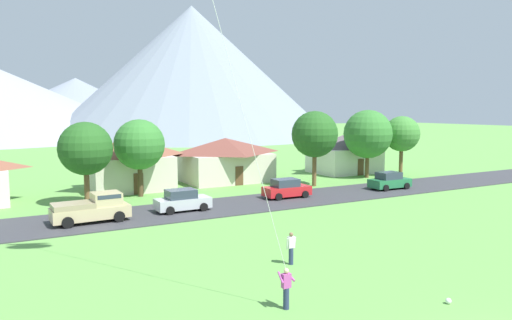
{
  "coord_description": "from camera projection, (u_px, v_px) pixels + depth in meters",
  "views": [
    {
      "loc": [
        -14.59,
        -8.25,
        7.94
      ],
      "look_at": [
        0.35,
        19.0,
        4.59
      ],
      "focal_mm": 33.39,
      "sensor_mm": 36.0,
      "label": 1
    }
  ],
  "objects": [
    {
      "name": "watcher_person",
      "position": [
        291.0,
        248.0,
        24.3
      ],
      "size": [
        0.56,
        0.24,
        1.68
      ],
      "color": "navy",
      "rests_on": "ground"
    },
    {
      "name": "parked_car_silver_mid_east",
      "position": [
        182.0,
        201.0,
        36.78
      ],
      "size": [
        4.22,
        2.11,
        1.68
      ],
      "color": "#B7BCC1",
      "rests_on": "road_strip"
    },
    {
      "name": "house_rightmost",
      "position": [
        225.0,
        159.0,
        52.28
      ],
      "size": [
        9.76,
        7.33,
        4.77
      ],
      "color": "beige",
      "rests_on": "ground"
    },
    {
      "name": "house_right_center",
      "position": [
        345.0,
        153.0,
        59.37
      ],
      "size": [
        8.34,
        6.56,
        4.79
      ],
      "color": "silver",
      "rests_on": "ground"
    },
    {
      "name": "road_strip",
      "position": [
        208.0,
        208.0,
        38.02
      ],
      "size": [
        160.0,
        6.99,
        0.08
      ],
      "primitive_type": "cube",
      "color": "#38383D",
      "rests_on": "ground"
    },
    {
      "name": "mountain_central_ridge",
      "position": [
        76.0,
        104.0,
        174.43
      ],
      "size": [
        78.27,
        78.27,
        19.2
      ],
      "primitive_type": "cone",
      "color": "gray",
      "rests_on": "ground"
    },
    {
      "name": "parked_car_red_mid_west",
      "position": [
        286.0,
        189.0,
        42.29
      ],
      "size": [
        4.26,
        2.19,
        1.68
      ],
      "color": "red",
      "rests_on": "road_strip"
    },
    {
      "name": "house_left_center",
      "position": [
        129.0,
        162.0,
        46.91
      ],
      "size": [
        8.25,
        7.13,
        5.17
      ],
      "color": "beige",
      "rests_on": "ground"
    },
    {
      "name": "tree_far_right",
      "position": [
        139.0,
        145.0,
        42.83
      ],
      "size": [
        4.55,
        4.55,
        7.02
      ],
      "color": "#4C3823",
      "rests_on": "ground"
    },
    {
      "name": "pickup_truck_sand_east_side",
      "position": [
        93.0,
        208.0,
        33.17
      ],
      "size": [
        5.28,
        2.5,
        1.99
      ],
      "color": "#C6B284",
      "rests_on": "road_strip"
    },
    {
      "name": "soccer_ball",
      "position": [
        448.0,
        301.0,
        19.44
      ],
      "size": [
        0.24,
        0.24,
        0.24
      ],
      "primitive_type": "sphere",
      "color": "white",
      "rests_on": "ground"
    },
    {
      "name": "tree_near_right",
      "position": [
        315.0,
        134.0,
        48.64
      ],
      "size": [
        4.76,
        4.76,
        7.74
      ],
      "color": "brown",
      "rests_on": "ground"
    },
    {
      "name": "tree_right_of_center",
      "position": [
        402.0,
        134.0,
        56.15
      ],
      "size": [
        4.19,
        4.19,
        7.1
      ],
      "color": "brown",
      "rests_on": "ground"
    },
    {
      "name": "tree_near_left",
      "position": [
        85.0,
        149.0,
        38.73
      ],
      "size": [
        4.36,
        4.36,
        6.91
      ],
      "color": "brown",
      "rests_on": "ground"
    },
    {
      "name": "mountain_far_west_ridge",
      "position": [
        192.0,
        72.0,
        135.64
      ],
      "size": [
        80.29,
        80.29,
        36.87
      ],
      "primitive_type": "cone",
      "color": "gray",
      "rests_on": "ground"
    },
    {
      "name": "parked_car_green_west_end",
      "position": [
        389.0,
        181.0,
        46.85
      ],
      "size": [
        4.23,
        2.14,
        1.68
      ],
      "color": "#237042",
      "rests_on": "road_strip"
    },
    {
      "name": "tree_left_of_center",
      "position": [
        368.0,
        134.0,
        54.65
      ],
      "size": [
        5.56,
        5.56,
        7.84
      ],
      "color": "brown",
      "rests_on": "ground"
    }
  ]
}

